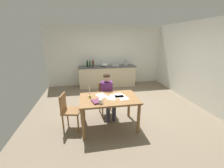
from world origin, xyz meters
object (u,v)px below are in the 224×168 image
at_px(candlestick, 90,95).
at_px(bottle_vinegar, 90,64).
at_px(bottle_oil, 87,64).
at_px(chair_at_table, 106,97).
at_px(mixing_bowl, 105,65).
at_px(person_seated, 107,92).
at_px(bottle_wine_red, 93,63).
at_px(book_magazine, 96,102).
at_px(coffee_mug, 100,102).
at_px(chair_side_empty, 69,110).
at_px(wine_glass_back_left, 103,63).
at_px(wine_glass_by_kettle, 105,63).
at_px(dining_table, 109,102).
at_px(sink_unit, 115,65).
at_px(wine_glass_near_sink, 108,63).
at_px(stovetop_kettle, 126,63).

bearing_deg(candlestick, bottle_vinegar, 87.66).
bearing_deg(bottle_oil, chair_at_table, -79.56).
bearing_deg(mixing_bowl, person_seated, -95.92).
xyz_separation_m(bottle_wine_red, mixing_bowl, (0.49, -0.07, -0.07)).
height_order(book_magazine, bottle_vinegar, bottle_vinegar).
bearing_deg(coffee_mug, person_seated, 71.44).
bearing_deg(chair_side_empty, bottle_wine_red, 76.28).
xyz_separation_m(chair_side_empty, wine_glass_back_left, (1.21, 3.18, 0.53)).
height_order(coffee_mug, wine_glass_by_kettle, wine_glass_by_kettle).
xyz_separation_m(dining_table, candlestick, (-0.43, 0.09, 0.18)).
bearing_deg(wine_glass_back_left, candlestick, -102.61).
bearing_deg(wine_glass_back_left, bottle_wine_red, -166.20).
bearing_deg(sink_unit, wine_glass_by_kettle, 161.19).
xyz_separation_m(chair_side_empty, candlestick, (0.49, -0.01, 0.35)).
relative_size(sink_unit, wine_glass_near_sink, 2.34).
bearing_deg(bottle_vinegar, bottle_wine_red, 37.09).
bearing_deg(mixing_bowl, wine_glass_near_sink, 47.28).
distance_m(chair_at_table, wine_glass_back_left, 2.67).
relative_size(sink_unit, bottle_vinegar, 1.25).
xyz_separation_m(bottle_oil, wine_glass_by_kettle, (0.79, 0.18, -0.02)).
xyz_separation_m(dining_table, book_magazine, (-0.30, -0.19, 0.12)).
bearing_deg(person_seated, candlestick, -137.97).
bearing_deg(bottle_oil, person_seated, -79.77).
height_order(dining_table, bottle_vinegar, bottle_vinegar).
xyz_separation_m(dining_table, bottle_wine_red, (-0.18, 3.17, 0.39)).
bearing_deg(coffee_mug, bottle_oil, 93.32).
bearing_deg(person_seated, chair_at_table, 96.62).
xyz_separation_m(bottle_vinegar, stovetop_kettle, (1.60, 0.06, -0.02)).
relative_size(bottle_oil, wine_glass_by_kettle, 1.90).
xyz_separation_m(sink_unit, bottle_vinegar, (-1.11, -0.07, 0.10)).
bearing_deg(bottle_vinegar, stovetop_kettle, 2.29).
distance_m(bottle_vinegar, wine_glass_by_kettle, 0.71).
xyz_separation_m(sink_unit, bottle_wine_red, (-0.98, 0.03, 0.11)).
distance_m(person_seated, chair_side_empty, 1.08).
distance_m(stovetop_kettle, wine_glass_by_kettle, 0.93).
relative_size(candlestick, book_magazine, 1.19).
relative_size(book_magazine, stovetop_kettle, 1.03).
height_order(bottle_vinegar, bottle_wine_red, bottle_wine_red).
xyz_separation_m(book_magazine, wine_glass_near_sink, (0.78, 3.47, 0.24)).
bearing_deg(sink_unit, mixing_bowl, -175.42).
bearing_deg(chair_at_table, dining_table, -92.38).
bearing_deg(stovetop_kettle, candlestick, -119.50).
bearing_deg(bottle_wine_red, book_magazine, -92.14).
height_order(chair_at_table, chair_side_empty, chair_at_table).
relative_size(chair_side_empty, coffee_mug, 7.50).
bearing_deg(mixing_bowl, coffee_mug, -99.02).
xyz_separation_m(book_magazine, wine_glass_by_kettle, (0.67, 3.47, 0.24)).
xyz_separation_m(coffee_mug, wine_glass_by_kettle, (0.60, 3.56, 0.21)).
xyz_separation_m(chair_side_empty, book_magazine, (0.62, -0.30, 0.29)).
xyz_separation_m(dining_table, chair_at_table, (0.03, 0.67, -0.14)).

